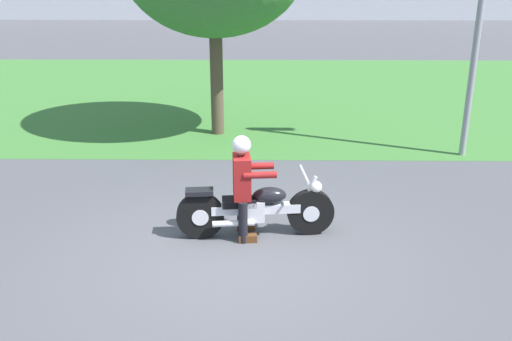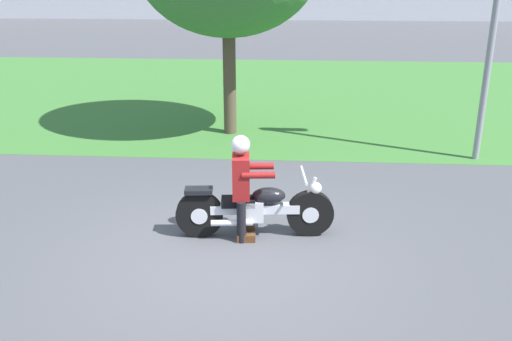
% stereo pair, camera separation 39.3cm
% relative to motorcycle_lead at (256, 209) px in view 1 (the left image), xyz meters
% --- Properties ---
extents(ground, '(120.00, 120.00, 0.00)m').
position_rel_motorcycle_lead_xyz_m(ground, '(-0.31, -0.65, -0.38)').
color(ground, '#4C4C51').
extents(grass_verge, '(60.00, 12.00, 0.01)m').
position_rel_motorcycle_lead_xyz_m(grass_verge, '(-0.31, 9.12, -0.38)').
color(grass_verge, '#3D7533').
rests_on(grass_verge, ground).
extents(motorcycle_lead, '(2.09, 0.66, 0.87)m').
position_rel_motorcycle_lead_xyz_m(motorcycle_lead, '(0.00, 0.00, 0.00)').
color(motorcycle_lead, black).
rests_on(motorcycle_lead, ground).
extents(rider_lead, '(0.58, 0.49, 1.39)m').
position_rel_motorcycle_lead_xyz_m(rider_lead, '(-0.17, -0.01, 0.43)').
color(rider_lead, black).
rests_on(rider_lead, ground).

